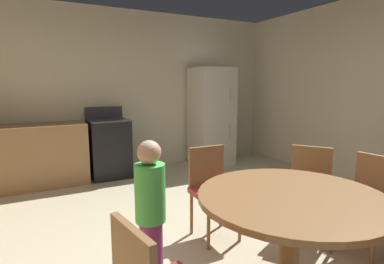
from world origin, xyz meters
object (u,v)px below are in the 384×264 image
at_px(chair_north, 212,186).
at_px(dining_table, 291,216).
at_px(chair_northeast, 309,186).
at_px(oven_range, 109,148).
at_px(refrigerator, 211,116).
at_px(chair_east, 369,199).
at_px(person_child, 150,210).

bearing_deg(chair_north, dining_table, -0.00).
bearing_deg(chair_northeast, oven_range, -101.34).
bearing_deg(refrigerator, oven_range, 178.35).
xyz_separation_m(dining_table, chair_north, (0.01, 1.03, -0.10)).
xyz_separation_m(chair_east, person_child, (-1.80, 0.47, 0.08)).
distance_m(oven_range, chair_north, 2.47).
bearing_deg(chair_north, person_child, -59.43).
bearing_deg(chair_east, oven_range, -72.60).
xyz_separation_m(oven_range, person_child, (-0.33, -2.88, 0.11)).
bearing_deg(refrigerator, person_child, -127.83).
distance_m(refrigerator, chair_north, 2.79).
bearing_deg(oven_range, refrigerator, -1.65).
height_order(oven_range, refrigerator, refrigerator).
distance_m(chair_northeast, person_child, 1.62).
xyz_separation_m(refrigerator, dining_table, (-1.42, -3.41, -0.27)).
height_order(oven_range, person_child, oven_range).
xyz_separation_m(oven_range, refrigerator, (1.86, -0.05, 0.41)).
bearing_deg(chair_north, refrigerator, 150.06).
bearing_deg(chair_northeast, chair_east, 75.40).
distance_m(refrigerator, dining_table, 3.71).
xyz_separation_m(dining_table, chair_east, (1.03, 0.11, -0.10)).
bearing_deg(person_child, chair_northeast, 37.60).
distance_m(oven_range, chair_northeast, 3.14).
bearing_deg(chair_northeast, chair_north, -63.11).
height_order(dining_table, chair_northeast, chair_northeast).
distance_m(chair_north, chair_east, 1.37).
distance_m(dining_table, person_child, 0.97).
height_order(refrigerator, chair_north, refrigerator).
bearing_deg(chair_east, person_child, -20.88).
bearing_deg(chair_north, chair_northeast, 63.11).
height_order(chair_northeast, chair_north, same).
xyz_separation_m(chair_northeast, chair_north, (-0.83, 0.43, 0.00)).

